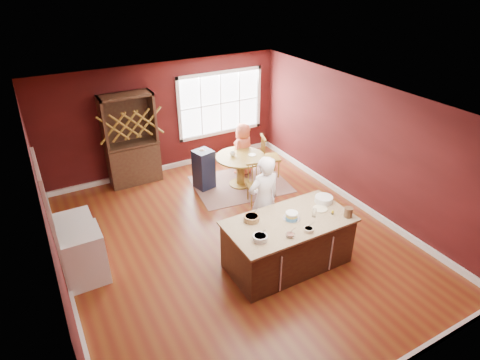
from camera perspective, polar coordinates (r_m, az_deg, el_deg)
name	(u,v)px	position (r m, az deg, el deg)	size (l,w,h in m)	color
room_shell	(233,179)	(7.06, -0.99, 0.15)	(7.00, 7.00, 7.00)	brown
window	(220,103)	(10.48, -2.81, 10.83)	(2.36, 0.10, 1.66)	white
doorway	(52,224)	(7.11, -25.15, -5.74)	(0.08, 1.26, 2.13)	white
kitchen_island	(288,243)	(7.06, 6.80, -8.95)	(2.15, 1.13, 0.92)	#371C16
dining_table	(241,165)	(9.37, 0.08, 2.21)	(1.16, 1.16, 0.75)	brown
baker	(264,200)	(7.34, 3.37, -2.89)	(0.64, 0.42, 1.77)	white
layer_cake	(292,216)	(6.79, 7.36, -5.06)	(0.29, 0.29, 0.12)	white
bowl_blue	(260,238)	(6.27, 2.88, -8.22)	(0.23, 0.23, 0.09)	silver
bowl_yellow	(252,218)	(6.69, 1.66, -5.46)	(0.26, 0.26, 0.10)	#A1633B
bowl_pink	(290,235)	(6.40, 7.17, -7.78)	(0.15, 0.15, 0.05)	white
bowl_olive	(309,230)	(6.55, 9.72, -6.97)	(0.16, 0.16, 0.06)	beige
drinking_glass	(314,213)	(6.89, 10.53, -4.61)	(0.08, 0.08, 0.15)	white
dinner_plate	(320,209)	(7.14, 11.33, -4.04)	(0.25, 0.25, 0.02)	beige
white_tub	(324,199)	(7.34, 11.82, -2.71)	(0.32, 0.32, 0.11)	white
stoneware_crock	(348,212)	(7.02, 15.16, -4.44)	(0.14, 0.14, 0.17)	brown
toy_figurine	(333,212)	(7.04, 13.03, -4.50)	(0.05, 0.05, 0.08)	yellow
rug	(241,184)	(9.62, 0.08, -0.60)	(2.17, 1.68, 0.01)	brown
chair_east	(270,156)	(9.83, 4.36, 3.45)	(0.45, 0.43, 1.07)	brown
chair_south	(256,184)	(8.71, 2.33, -0.62)	(0.38, 0.37, 0.91)	brown
chair_north	(239,148)	(10.19, -0.20, 4.51)	(0.45, 0.43, 1.08)	#905E32
seated_woman	(243,149)	(9.85, 0.45, 4.41)	(0.65, 0.42, 1.32)	#D65E40
high_chair	(204,169)	(9.32, -5.18, 1.63)	(0.40, 0.40, 0.98)	black
toddler	(205,155)	(9.24, -5.06, 3.56)	(0.18, 0.14, 0.26)	#8CA5BF
table_plate	(252,155)	(9.33, 1.73, 3.59)	(0.19, 0.19, 0.01)	beige
table_cup	(233,154)	(9.27, -1.04, 3.71)	(0.13, 0.13, 0.10)	silver
hutch	(131,140)	(9.63, -15.24, 5.50)	(1.18, 0.49, 2.17)	black
washer	(84,256)	(7.16, -21.31, -10.09)	(0.65, 0.63, 0.94)	white
dryer	(78,238)	(7.71, -22.10, -7.60)	(0.59, 0.58, 0.86)	white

